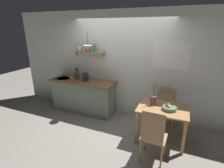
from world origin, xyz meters
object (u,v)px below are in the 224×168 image
object	(u,v)px
fruit_bowl	(169,108)
coffee_mug_by_sink	(71,78)
pendant_lamp	(88,47)
dining_chair_far	(165,107)
twig_vase	(153,100)
dining_table	(163,113)
electric_kettle	(85,77)
dining_chair_near	(153,135)
knife_block	(77,74)

from	to	relation	value
fruit_bowl	coffee_mug_by_sink	xyz separation A→B (m)	(-2.60, 0.41, 0.18)
pendant_lamp	fruit_bowl	bearing A→B (deg)	-11.54
dining_chair_far	coffee_mug_by_sink	xyz separation A→B (m)	(-2.48, -0.22, 0.47)
twig_vase	fruit_bowl	bearing A→B (deg)	-16.99
coffee_mug_by_sink	fruit_bowl	bearing A→B (deg)	-9.06
dining_table	twig_vase	bearing A→B (deg)	168.35
pendant_lamp	dining_chair_far	bearing A→B (deg)	6.46
fruit_bowl	coffee_mug_by_sink	bearing A→B (deg)	170.94
electric_kettle	dining_chair_far	bearing A→B (deg)	3.23
dining_chair_near	coffee_mug_by_sink	xyz separation A→B (m)	(-2.42, 1.09, 0.41)
twig_vase	coffee_mug_by_sink	size ratio (longest dim) A/B	4.01
knife_block	pendant_lamp	xyz separation A→B (m)	(0.48, -0.17, 0.77)
dining_chair_near	electric_kettle	xyz separation A→B (m)	(-2.03, 1.19, 0.46)
knife_block	coffee_mug_by_sink	bearing A→B (deg)	-116.94
knife_block	coffee_mug_by_sink	xyz separation A→B (m)	(-0.09, -0.17, -0.08)
fruit_bowl	dining_chair_far	bearing A→B (deg)	100.88
coffee_mug_by_sink	electric_kettle	bearing A→B (deg)	13.98
electric_kettle	pendant_lamp	distance (m)	0.82
dining_chair_far	fruit_bowl	distance (m)	0.71
dining_chair_near	knife_block	xyz separation A→B (m)	(-2.33, 1.26, 0.48)
twig_vase	dining_table	bearing A→B (deg)	-11.65
dining_table	fruit_bowl	world-z (taller)	fruit_bowl
dining_chair_near	pendant_lamp	size ratio (longest dim) A/B	2.39
coffee_mug_by_sink	pendant_lamp	bearing A→B (deg)	-0.03
electric_kettle	pendant_lamp	size ratio (longest dim) A/B	0.59
twig_vase	pendant_lamp	distance (m)	1.98
dining_chair_far	fruit_bowl	xyz separation A→B (m)	(0.12, -0.63, 0.30)
electric_kettle	dining_chair_near	bearing A→B (deg)	-30.38
knife_block	coffee_mug_by_sink	distance (m)	0.21
twig_vase	knife_block	bearing A→B (deg)	167.41
fruit_bowl	knife_block	bearing A→B (deg)	166.82
dining_table	dining_chair_far	xyz separation A→B (m)	(-0.00, 0.57, -0.13)
twig_vase	electric_kettle	world-z (taller)	twig_vase
dining_table	electric_kettle	distance (m)	2.17
twig_vase	electric_kettle	xyz separation A→B (m)	(-1.87, 0.41, 0.18)
pendant_lamp	twig_vase	bearing A→B (deg)	-10.45
dining_chair_far	knife_block	bearing A→B (deg)	-178.98
knife_block	coffee_mug_by_sink	size ratio (longest dim) A/B	2.39
dining_chair_far	dining_table	bearing A→B (deg)	-89.65
dining_chair_near	dining_chair_far	size ratio (longest dim) A/B	1.16
dining_chair_near	electric_kettle	world-z (taller)	electric_kettle
pendant_lamp	electric_kettle	bearing A→B (deg)	150.74
dining_table	knife_block	world-z (taller)	knife_block
fruit_bowl	electric_kettle	world-z (taller)	electric_kettle
dining_chair_far	coffee_mug_by_sink	distance (m)	2.53
dining_chair_far	twig_vase	xyz separation A→B (m)	(-0.21, -0.53, 0.35)
fruit_bowl	knife_block	distance (m)	2.59
twig_vase	coffee_mug_by_sink	world-z (taller)	twig_vase
pendant_lamp	dining_table	bearing A→B (deg)	-10.59
dining_chair_near	fruit_bowl	xyz separation A→B (m)	(0.18, 0.68, 0.23)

